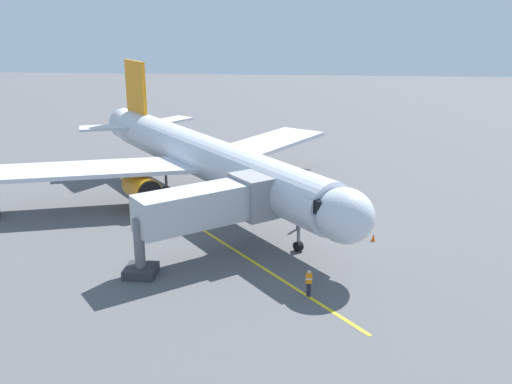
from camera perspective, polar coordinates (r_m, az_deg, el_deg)
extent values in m
plane|color=#565659|center=(52.66, -5.66, -0.84)|extent=(220.00, 220.00, 0.00)
cube|color=yellow|center=(46.73, -6.10, -3.25)|extent=(25.18, 31.38, 0.01)
cylinder|color=silver|center=(51.15, -4.96, 3.42)|extent=(24.21, 28.92, 3.80)
ellipsoid|color=silver|center=(36.86, 8.80, -2.33)|extent=(5.32, 5.38, 3.61)
cone|color=silver|center=(67.63, -12.58, 6.51)|extent=(4.54, 4.48, 3.42)
cube|color=black|center=(37.66, 7.42, -0.95)|extent=(3.52, 3.27, 0.90)
cube|color=silver|center=(58.70, 0.62, 4.71)|extent=(12.89, 17.41, 0.36)
cylinder|color=orange|center=(55.40, -0.14, 2.33)|extent=(3.92, 4.09, 2.30)
cylinder|color=black|center=(54.00, 0.88, 1.93)|extent=(1.76, 1.47, 2.10)
cube|color=silver|center=(51.39, -15.34, 2.22)|extent=(17.83, 9.87, 0.36)
cylinder|color=orange|center=(50.21, -11.26, 0.38)|extent=(3.92, 4.09, 2.30)
cylinder|color=black|center=(48.66, -10.47, -0.12)|extent=(1.76, 1.47, 2.10)
cube|color=orange|center=(64.27, -11.81, 9.44)|extent=(3.28, 3.97, 7.20)
cube|color=silver|center=(65.74, -8.94, 6.94)|extent=(5.52, 6.67, 0.24)
cube|color=silver|center=(63.40, -14.22, 6.24)|extent=(6.84, 4.50, 0.24)
cylinder|color=slate|center=(41.04, 4.25, -3.61)|extent=(0.24, 0.24, 2.77)
cylinder|color=black|center=(41.55, 4.21, -5.39)|extent=(0.79, 0.83, 0.70)
cylinder|color=slate|center=(55.46, -4.04, 2.23)|extent=(0.24, 0.24, 2.77)
cylinder|color=black|center=(55.83, -4.01, 0.86)|extent=(1.04, 1.14, 1.10)
cylinder|color=slate|center=(53.19, -8.92, 1.40)|extent=(0.24, 0.24, 2.77)
cylinder|color=black|center=(53.59, -8.85, -0.02)|extent=(1.04, 1.14, 1.10)
cube|color=#B7B7BC|center=(38.95, -5.54, -1.42)|extent=(8.65, 7.65, 2.50)
cube|color=gray|center=(41.13, -0.01, -0.31)|extent=(4.19, 4.25, 3.00)
cylinder|color=slate|center=(37.89, -11.49, -5.41)|extent=(0.70, 0.70, 3.90)
cube|color=#333338|center=(38.55, -11.34, -7.67)|extent=(2.00, 2.00, 0.60)
cylinder|color=#23232D|center=(35.28, 5.24, -9.60)|extent=(0.26, 0.26, 0.88)
cube|color=orange|center=(34.95, 5.28, -8.52)|extent=(0.39, 0.26, 0.60)
cube|color=silver|center=(34.95, 5.28, -8.52)|extent=(0.41, 0.27, 0.10)
sphere|color=beige|center=(34.77, 5.29, -7.90)|extent=(0.22, 0.22, 0.22)
cylinder|color=#23232D|center=(45.61, 4.17, -3.14)|extent=(0.26, 0.26, 0.88)
cube|color=orange|center=(45.36, 4.19, -2.27)|extent=(0.38, 0.45, 0.60)
cube|color=silver|center=(45.36, 4.19, -2.27)|extent=(0.40, 0.47, 0.10)
sphere|color=tan|center=(45.22, 4.20, -1.76)|extent=(0.22, 0.22, 0.22)
cylinder|color=#23232D|center=(48.03, 0.33, -2.02)|extent=(0.26, 0.26, 0.88)
cube|color=orange|center=(47.79, 0.33, -1.18)|extent=(0.40, 0.28, 0.60)
cube|color=silver|center=(47.79, 0.33, -1.18)|extent=(0.42, 0.29, 0.10)
sphere|color=#9E7051|center=(47.65, 0.33, -0.70)|extent=(0.22, 0.22, 0.22)
cone|color=#F2590F|center=(44.10, 11.55, -4.43)|extent=(0.32, 0.32, 0.55)
cone|color=#F2590F|center=(50.21, 9.54, -1.59)|extent=(0.32, 0.32, 0.55)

